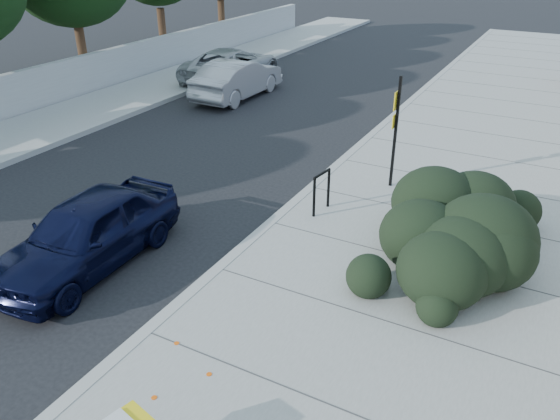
{
  "coord_description": "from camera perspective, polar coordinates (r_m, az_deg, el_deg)",
  "views": [
    {
      "loc": [
        4.98,
        -6.87,
        5.72
      ],
      "look_at": [
        0.68,
        1.14,
        1.0
      ],
      "focal_mm": 35.0,
      "sensor_mm": 36.0,
      "label": 1
    }
  ],
  "objects": [
    {
      "name": "ground",
      "position": [
        10.23,
        -6.45,
        -6.74
      ],
      "size": [
        120.0,
        120.0,
        0.0
      ],
      "primitive_type": "plane",
      "color": "black",
      "rests_on": "ground"
    },
    {
      "name": "sidewalk_far",
      "position": [
        19.56,
        -21.71,
        8.73
      ],
      "size": [
        3.0,
        50.0,
        0.15
      ],
      "primitive_type": "cube",
      "color": "gray",
      "rests_on": "ground"
    },
    {
      "name": "curb_near",
      "position": [
        14.05,
        4.99,
        3.69
      ],
      "size": [
        0.22,
        50.0,
        0.17
      ],
      "primitive_type": "cube",
      "color": "#9E9E99",
      "rests_on": "ground"
    },
    {
      "name": "curb_far",
      "position": [
        18.47,
        -18.6,
        8.25
      ],
      "size": [
        0.22,
        50.0,
        0.17
      ],
      "primitive_type": "cube",
      "color": "#9E9E99",
      "rests_on": "ground"
    },
    {
      "name": "far_wall",
      "position": [
        20.67,
        -25.22,
        10.98
      ],
      "size": [
        0.3,
        40.0,
        1.5
      ],
      "primitive_type": "cube",
      "color": "#9E9E99",
      "rests_on": "ground"
    },
    {
      "name": "bike_rack",
      "position": [
        11.83,
        4.37,
        2.3
      ],
      "size": [
        0.14,
        0.64,
        0.93
      ],
      "rotation": [
        0.0,
        0.0,
        -0.14
      ],
      "color": "black",
      "rests_on": "sidewalk_near"
    },
    {
      "name": "sign_post",
      "position": [
        12.98,
        11.97,
        8.6
      ],
      "size": [
        0.09,
        0.31,
        2.66
      ],
      "rotation": [
        0.0,
        0.0,
        -0.01
      ],
      "color": "black",
      "rests_on": "sidewalk_near"
    },
    {
      "name": "hedge",
      "position": [
        10.58,
        18.04,
        -0.62
      ],
      "size": [
        3.68,
        4.94,
        1.67
      ],
      "primitive_type": "ellipsoid",
      "rotation": [
        0.0,
        0.0,
        0.37
      ],
      "color": "black",
      "rests_on": "sidewalk_near"
    },
    {
      "name": "sedan_navy",
      "position": [
        10.74,
        -19.51,
        -2.25
      ],
      "size": [
        1.74,
        4.07,
        1.37
      ],
      "primitive_type": "imported",
      "rotation": [
        0.0,
        0.0,
        0.03
      ],
      "color": "black",
      "rests_on": "ground"
    },
    {
      "name": "wagon_silver",
      "position": [
        20.96,
        -4.46,
        13.53
      ],
      "size": [
        1.54,
        4.31,
        1.42
      ],
      "primitive_type": "imported",
      "rotation": [
        0.0,
        0.0,
        3.13
      ],
      "color": "#9F9FA3",
      "rests_on": "ground"
    },
    {
      "name": "suv_silver",
      "position": [
        23.32,
        -5.08,
        14.88
      ],
      "size": [
        2.39,
        4.97,
        1.37
      ],
      "primitive_type": "imported",
      "rotation": [
        0.0,
        0.0,
        3.12
      ],
      "color": "#9C9FA2",
      "rests_on": "ground"
    }
  ]
}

